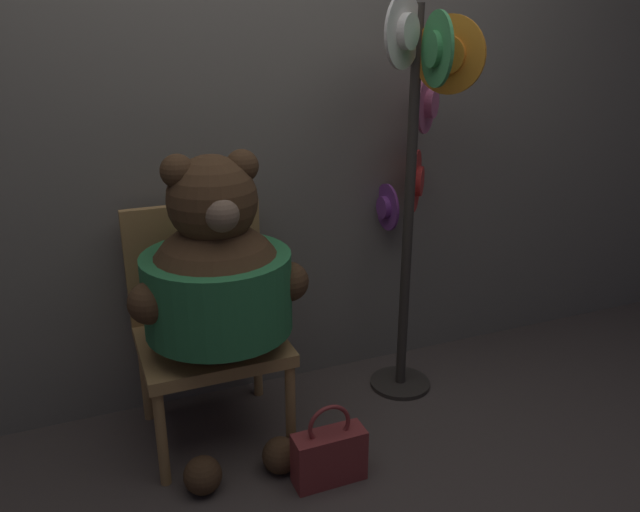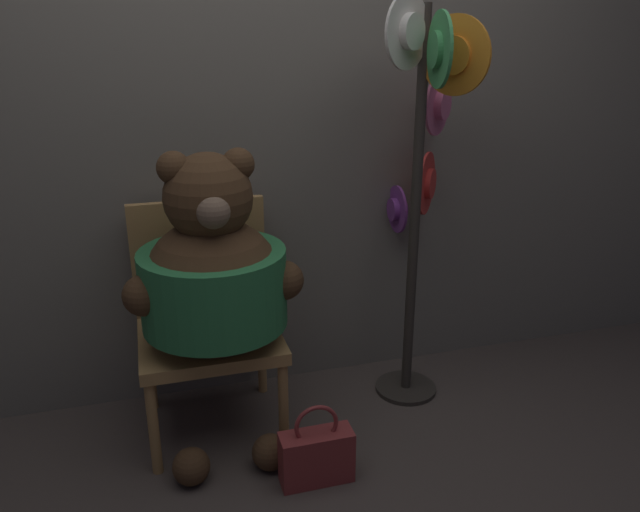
# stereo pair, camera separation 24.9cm
# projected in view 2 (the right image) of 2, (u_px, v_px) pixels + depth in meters

# --- Properties ---
(ground_plane) EXTENTS (14.00, 14.00, 0.00)m
(ground_plane) POSITION_uv_depth(u_px,v_px,m) (306.00, 466.00, 2.41)
(ground_plane) COLOR #4C423D
(wall_back) EXTENTS (8.00, 0.10, 2.55)m
(wall_back) POSITION_uv_depth(u_px,v_px,m) (259.00, 107.00, 2.61)
(wall_back) COLOR slate
(wall_back) RESTS_ON ground_plane
(chair) EXTENTS (0.55, 0.51, 0.93)m
(chair) POSITION_uv_depth(u_px,v_px,m) (206.00, 312.00, 2.55)
(chair) COLOR #B2844C
(chair) RESTS_ON ground_plane
(teddy_bear) EXTENTS (0.66, 0.59, 1.19)m
(teddy_bear) POSITION_uv_depth(u_px,v_px,m) (214.00, 279.00, 2.33)
(teddy_bear) COLOR #4C331E
(teddy_bear) RESTS_ON ground_plane
(hat_display_rack) EXTENTS (0.45, 0.63, 1.71)m
(hat_display_rack) POSITION_uv_depth(u_px,v_px,m) (422.00, 161.00, 2.55)
(hat_display_rack) COLOR #332D28
(hat_display_rack) RESTS_ON ground_plane
(handbag_on_ground) EXTENTS (0.27, 0.10, 0.32)m
(handbag_on_ground) POSITION_uv_depth(u_px,v_px,m) (316.00, 455.00, 2.29)
(handbag_on_ground) COLOR maroon
(handbag_on_ground) RESTS_ON ground_plane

